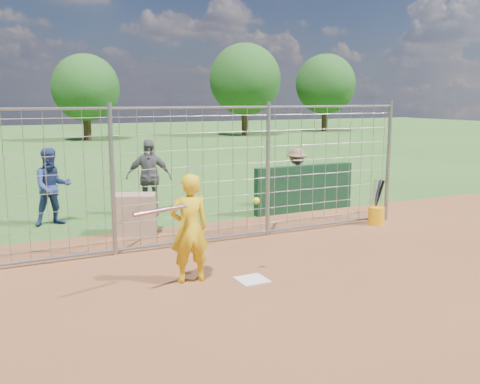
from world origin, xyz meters
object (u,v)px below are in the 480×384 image
batter (189,229)px  bystander_a (52,187)px  bystander_b (149,177)px  equipment_bin (135,214)px  bystander_c (296,177)px  bucket_with_bats (376,213)px

batter → bystander_a: size_ratio=0.98×
bystander_a → bystander_b: bystander_b is taller
bystander_a → bystander_b: size_ratio=0.94×
bystander_b → equipment_bin: bearing=-96.1°
batter → bystander_b: bearing=-97.1°
bystander_c → equipment_bin: (-4.38, -0.99, -0.32)m
bystander_b → bystander_c: (3.61, -0.60, -0.15)m
equipment_bin → bucket_with_bats: bearing=5.6°
bystander_c → equipment_bin: size_ratio=1.80×
bucket_with_bats → bystander_c: bearing=99.6°
bucket_with_bats → bystander_a: bearing=153.7°
bystander_c → bucket_with_bats: (0.42, -2.50, -0.48)m
bystander_a → bystander_b: bearing=-3.7°
bystander_c → bucket_with_bats: bystander_c is taller
bystander_a → bucket_with_bats: (6.15, -3.04, -0.57)m
bystander_c → bystander_b: bearing=-18.9°
bystander_b → bucket_with_bats: bearing=-17.6°
bucket_with_bats → bystander_b: bearing=142.5°
bystander_a → equipment_bin: bearing=-54.0°
bystander_c → bucket_with_bats: bearing=90.1°
batter → bystander_c: size_ratio=1.12×
batter → bystander_c: bearing=-134.4°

